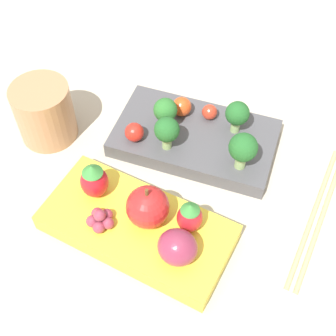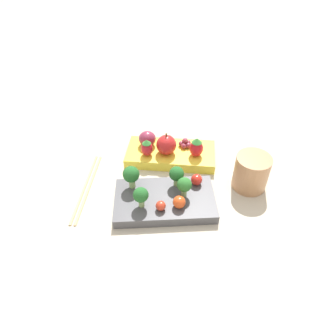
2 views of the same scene
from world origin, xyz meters
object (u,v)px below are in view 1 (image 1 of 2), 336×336
Objects in this scene: bento_box_savoury at (195,138)px; cherry_tomato_0 at (182,107)px; broccoli_floret_1 at (243,148)px; grape_cluster at (100,219)px; drinking_cup at (45,112)px; plum at (177,247)px; apple at (150,208)px; cherry_tomato_1 at (206,111)px; strawberry_0 at (94,180)px; broccoli_floret_2 at (237,114)px; strawberry_1 at (190,217)px; chopsticks_pair at (318,214)px; cherry_tomato_2 at (134,132)px; broccoli_floret_3 at (167,131)px; broccoli_floret_0 at (165,111)px; bento_box_fruit at (137,227)px.

cherry_tomato_0 reaches higher than bento_box_savoury.
broccoli_floret_1 is 1.68× the size of grape_cluster.
plum is at bearing -23.38° from drinking_cup.
apple reaches higher than cherry_tomato_0.
cherry_tomato_1 is 0.18m from strawberry_0.
plum is at bearing -87.18° from broccoli_floret_2.
drinking_cup is (-0.15, -0.09, 0.00)m from cherry_tomato_0.
bento_box_savoury is 0.18m from plum.
cherry_tomato_1 is 0.36× the size of apple.
strawberry_1 is 0.20× the size of chopsticks_pair.
apple reaches higher than grape_cluster.
bento_box_savoury is 0.07m from broccoli_floret_2.
plum is 0.18m from chopsticks_pair.
strawberry_1 reaches higher than cherry_tomato_2.
broccoli_floret_3 reaches higher than grape_cluster.
strawberry_1 is at bearing 2.47° from strawberry_0.
drinking_cup is (-0.12, 0.07, -0.01)m from strawberry_0.
cherry_tomato_0 is (0.01, 0.03, -0.02)m from broccoli_floret_0.
apple reaches higher than chopsticks_pair.
cherry_tomato_0 is 0.61× the size of plum.
broccoli_floret_0 is 0.19m from plum.
broccoli_floret_1 reaches higher than broccoli_floret_0.
chopsticks_pair is at bearing 32.00° from bento_box_fruit.
broccoli_floret_1 reaches higher than cherry_tomato_1.
cherry_tomato_2 is (-0.07, -0.08, 0.00)m from cherry_tomato_1.
cherry_tomato_0 is 0.16m from strawberry_0.
broccoli_floret_1 is 1.13× the size of broccoli_floret_2.
strawberry_1 is (0.07, -0.09, -0.01)m from broccoli_floret_3.
broccoli_floret_1 reaches higher than strawberry_0.
chopsticks_pair is (0.12, 0.13, -0.04)m from plum.
apple is (0.01, -0.14, 0.04)m from bento_box_savoury.
broccoli_floret_3 is 0.11m from strawberry_0.
chopsticks_pair is at bearing 4.58° from drinking_cup.
bento_box_savoury is at bearing 167.71° from chopsticks_pair.
broccoli_floret_3 is (-0.02, 0.11, 0.04)m from bento_box_fruit.
bento_box_fruit is 0.07m from strawberry_0.
cherry_tomato_0 is at bearing 113.58° from plum.
cherry_tomato_0 is at bearing 163.35° from chopsticks_pair.
drinking_cup is at bearing -149.30° from cherry_tomato_0.
cherry_tomato_1 is (0.01, 0.18, 0.02)m from bento_box_fruit.
cherry_tomato_2 is at bearing -178.93° from chopsticks_pair.
apple is 1.78× the size of grape_cluster.
apple is 0.07m from strawberry_0.
apple is 0.05m from plum.
chopsticks_pair is at bearing -8.20° from broccoli_floret_0.
broccoli_floret_0 is at bearing 103.51° from bento_box_fruit.
strawberry_0 is 0.23× the size of chopsticks_pair.
grape_cluster is 0.18m from drinking_cup.
strawberry_0 reaches higher than strawberry_1.
broccoli_floret_1 is 0.13m from apple.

